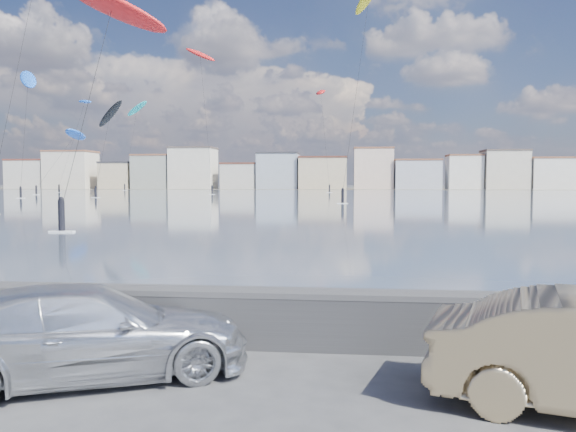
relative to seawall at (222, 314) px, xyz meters
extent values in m
plane|color=#333335|center=(0.00, -2.70, -0.58)|extent=(700.00, 700.00, 0.00)
cube|color=#445263|center=(0.00, 88.80, -0.58)|extent=(500.00, 177.00, 0.00)
cube|color=#4C473D|center=(0.00, 197.30, -0.57)|extent=(500.00, 60.00, 0.00)
cube|color=#28282B|center=(0.00, 0.00, -0.13)|extent=(400.00, 0.35, 0.90)
cylinder|color=#28282B|center=(0.00, 0.00, 0.32)|extent=(400.00, 0.36, 0.36)
cube|color=beige|center=(-112.00, 183.30, 4.42)|extent=(14.00, 11.00, 10.00)
cube|color=brown|center=(-112.00, 183.30, 9.72)|extent=(14.28, 11.22, 0.60)
cube|color=beige|center=(-96.50, 183.30, 5.92)|extent=(16.00, 12.00, 13.00)
cube|color=brown|center=(-96.50, 183.30, 12.72)|extent=(16.32, 12.24, 0.60)
cube|color=beige|center=(-79.00, 183.30, 3.92)|extent=(11.00, 10.00, 9.00)
cube|color=#2D2D33|center=(-79.00, 183.30, 8.72)|extent=(11.22, 10.20, 0.60)
cube|color=gray|center=(-66.00, 183.30, 5.17)|extent=(13.00, 11.00, 11.50)
cube|color=brown|center=(-66.00, 183.30, 11.22)|extent=(13.26, 11.22, 0.60)
cube|color=beige|center=(-51.50, 183.30, 6.42)|extent=(15.00, 12.00, 14.00)
cube|color=#4C423D|center=(-51.50, 183.30, 13.72)|extent=(15.30, 12.24, 0.60)
cube|color=beige|center=(-35.00, 183.30, 3.67)|extent=(12.00, 10.00, 8.50)
cube|color=#562D23|center=(-35.00, 183.30, 8.22)|extent=(12.24, 10.20, 0.60)
cube|color=#9EA8B7|center=(-21.50, 183.30, 5.42)|extent=(14.00, 11.00, 12.00)
cube|color=#2D2D33|center=(-21.50, 183.30, 11.72)|extent=(14.28, 11.22, 0.60)
cube|color=beige|center=(-6.00, 183.30, 4.67)|extent=(16.00, 13.00, 10.50)
cube|color=#562D23|center=(-6.00, 183.30, 10.22)|extent=(16.32, 13.26, 0.60)
cube|color=beige|center=(11.00, 183.30, 6.17)|extent=(13.00, 10.00, 13.50)
cube|color=brown|center=(11.00, 183.30, 13.22)|extent=(13.26, 10.20, 0.60)
cube|color=#B2B7C6|center=(25.50, 183.30, 4.17)|extent=(15.00, 12.00, 9.50)
cube|color=brown|center=(25.50, 183.30, 9.22)|extent=(15.30, 12.24, 0.60)
cube|color=white|center=(41.00, 183.30, 4.92)|extent=(11.00, 9.00, 11.00)
cube|color=brown|center=(41.00, 183.30, 10.72)|extent=(11.22, 9.18, 0.60)
cube|color=beige|center=(54.00, 183.30, 5.67)|extent=(14.00, 11.00, 12.50)
cube|color=#4C423D|center=(54.00, 183.30, 12.22)|extent=(14.28, 11.22, 0.60)
cube|color=white|center=(69.50, 183.30, 4.42)|extent=(16.00, 12.00, 10.00)
cube|color=brown|center=(69.50, 183.30, 9.72)|extent=(16.32, 12.24, 0.60)
imported|color=silver|center=(-1.63, -1.66, 0.10)|extent=(5.04, 3.63, 1.36)
ellipsoid|color=black|center=(-41.66, 91.58, 14.67)|extent=(8.14, 7.68, 5.84)
cube|color=white|center=(-40.13, 81.48, -0.53)|extent=(1.40, 0.42, 0.08)
cylinder|color=black|center=(-40.13, 81.48, 0.37)|extent=(0.36, 0.36, 1.70)
sphere|color=black|center=(-40.13, 81.48, 1.27)|extent=(0.28, 0.28, 0.28)
cylinder|color=black|center=(-40.90, 86.53, 7.70)|extent=(1.56, 10.13, 13.97)
ellipsoid|color=#19BFBF|center=(-61.57, 157.17, 24.26)|extent=(7.96, 4.28, 5.41)
cube|color=white|center=(-63.21, 150.40, -0.53)|extent=(1.40, 0.42, 0.08)
cylinder|color=black|center=(-63.21, 150.40, 0.37)|extent=(0.36, 0.36, 1.70)
sphere|color=black|center=(-63.21, 150.40, 1.27)|extent=(0.28, 0.28, 0.28)
cylinder|color=black|center=(-62.39, 153.79, 12.49)|extent=(1.67, 6.81, 23.55)
cube|color=white|center=(1.59, 61.22, -0.53)|extent=(1.40, 0.42, 0.08)
cylinder|color=black|center=(1.59, 61.22, 0.37)|extent=(0.36, 0.36, 1.70)
sphere|color=black|center=(1.59, 61.22, 1.27)|extent=(0.28, 0.28, 0.28)
cylinder|color=black|center=(3.35, 66.89, 14.70)|extent=(3.55, 11.37, 27.97)
ellipsoid|color=blue|center=(-68.17, 136.51, 23.56)|extent=(7.74, 8.53, 2.35)
cube|color=white|center=(-68.36, 122.00, -0.53)|extent=(1.40, 0.42, 0.08)
cylinder|color=black|center=(-68.36, 122.00, 0.37)|extent=(0.36, 0.36, 1.70)
sphere|color=black|center=(-68.36, 122.00, 1.27)|extent=(0.28, 0.28, 0.28)
cylinder|color=black|center=(-68.26, 129.25, 12.14)|extent=(0.22, 14.54, 22.86)
cylinder|color=black|center=(-28.67, 42.66, 17.23)|extent=(1.56, 14.92, 33.03)
ellipsoid|color=blue|center=(-58.73, 112.04, 12.66)|extent=(4.94, 11.40, 2.92)
cube|color=white|center=(-60.67, 98.60, -0.53)|extent=(1.40, 0.42, 0.08)
cylinder|color=black|center=(-60.67, 98.60, 0.37)|extent=(0.36, 0.36, 1.70)
sphere|color=black|center=(-60.67, 98.60, 1.27)|extent=(0.28, 0.28, 0.28)
cylinder|color=black|center=(-59.70, 105.32, 6.69)|extent=(1.98, 13.47, 11.97)
ellipsoid|color=red|center=(-4.61, 133.21, 24.50)|extent=(2.94, 8.76, 3.48)
cube|color=white|center=(-2.06, 126.00, -0.53)|extent=(1.40, 0.42, 0.08)
cylinder|color=black|center=(-2.06, 126.00, 0.37)|extent=(0.36, 0.36, 1.70)
sphere|color=black|center=(-2.06, 126.00, 1.27)|extent=(0.28, 0.28, 0.28)
cylinder|color=black|center=(-3.34, 129.60, 12.61)|extent=(2.58, 7.25, 23.79)
ellipsoid|color=red|center=(-29.85, 111.92, 29.74)|extent=(9.04, 6.86, 4.77)
cube|color=white|center=(-25.97, 105.72, -0.53)|extent=(1.40, 0.42, 0.08)
cylinder|color=black|center=(-25.97, 105.72, 0.37)|extent=(0.36, 0.36, 1.70)
sphere|color=black|center=(-25.97, 105.72, 1.27)|extent=(0.28, 0.28, 0.28)
cylinder|color=black|center=(-27.91, 108.82, 15.23)|extent=(3.92, 6.24, 29.03)
ellipsoid|color=red|center=(-14.79, 30.38, 14.85)|extent=(8.74, 3.27, 5.10)
cube|color=white|center=(-13.68, 20.29, -0.53)|extent=(1.40, 0.42, 0.08)
cylinder|color=black|center=(-13.68, 20.29, 0.37)|extent=(0.36, 0.36, 1.70)
sphere|color=black|center=(-13.68, 20.29, 1.27)|extent=(0.28, 0.28, 0.28)
cylinder|color=black|center=(-14.23, 25.33, 7.78)|extent=(1.14, 10.11, 14.15)
ellipsoid|color=blue|center=(-53.21, 84.19, 19.94)|extent=(6.93, 7.87, 5.31)
cube|color=white|center=(-50.91, 77.16, -0.53)|extent=(1.40, 0.42, 0.08)
cylinder|color=black|center=(-50.91, 77.16, 0.37)|extent=(0.36, 0.36, 1.70)
sphere|color=black|center=(-50.91, 77.16, 1.27)|extent=(0.28, 0.28, 0.28)
cylinder|color=black|center=(-52.06, 80.68, 10.33)|extent=(2.34, 7.06, 19.23)
camera|label=1|loc=(2.12, -9.35, 2.29)|focal=35.00mm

